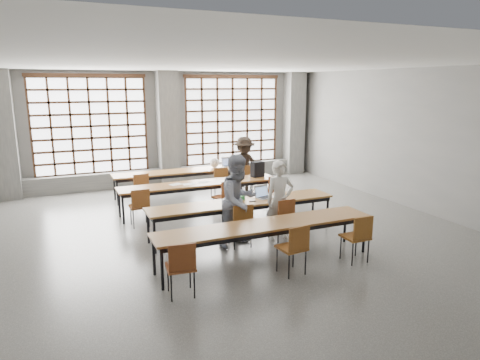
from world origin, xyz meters
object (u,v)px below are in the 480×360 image
at_px(desk_row_a, 185,173).
at_px(chair_near_mid, 295,244).
at_px(chair_back_left, 140,186).
at_px(green_box, 239,198).
at_px(phone, 253,201).
at_px(chair_front_left, 241,221).
at_px(chair_front_right, 283,215).
at_px(student_male, 280,200).
at_px(laptop_back, 228,164).
at_px(chair_near_left, 181,263).
at_px(chair_mid_left, 140,204).
at_px(student_back, 244,166).
at_px(mouse, 283,196).
at_px(desk_row_b, 200,185).
at_px(desk_row_d, 266,227).
at_px(red_pouch, 180,264).
at_px(chair_near_right, 358,234).
at_px(chair_back_right, 246,177).
at_px(backpack, 257,169).
at_px(chair_mid_right, 275,189).
at_px(desk_row_c, 243,204).
at_px(student_female, 239,201).
at_px(laptop_front, 263,195).
at_px(plastic_bag, 215,163).
at_px(chair_back_mid, 220,179).

bearing_deg(desk_row_a, chair_near_mid, -88.29).
height_order(chair_back_left, green_box, chair_back_left).
bearing_deg(phone, chair_front_left, -132.60).
height_order(chair_front_right, student_male, student_male).
bearing_deg(laptop_back, chair_near_left, -117.91).
distance_m(chair_mid_left, chair_near_left, 3.49).
distance_m(student_male, student_back, 3.72).
bearing_deg(mouse, desk_row_b, 121.34).
height_order(desk_row_d, red_pouch, desk_row_d).
bearing_deg(chair_near_mid, chair_mid_left, 118.23).
bearing_deg(phone, chair_near_mid, -95.19).
distance_m(desk_row_d, green_box, 1.59).
bearing_deg(chair_back_left, chair_near_right, -60.86).
bearing_deg(desk_row_a, desk_row_d, -90.42).
xyz_separation_m(desk_row_d, chair_front_right, (0.82, 0.86, -0.13)).
height_order(desk_row_a, chair_back_right, chair_back_right).
height_order(mouse, backpack, backpack).
height_order(desk_row_a, chair_mid_right, chair_mid_right).
bearing_deg(desk_row_d, chair_near_mid, -71.62).
bearing_deg(desk_row_c, student_female, -120.96).
distance_m(desk_row_c, chair_near_mid, 2.13).
height_order(laptop_front, mouse, laptop_front).
relative_size(desk_row_c, student_female, 2.21).
xyz_separation_m(desk_row_a, plastic_bag, (0.90, 0.05, 0.21)).
height_order(chair_near_mid, student_female, student_female).
distance_m(chair_near_mid, student_female, 1.69).
xyz_separation_m(chair_front_right, student_female, (-0.91, 0.13, 0.37)).
xyz_separation_m(desk_row_a, chair_mid_left, (-1.70, -2.26, -0.13)).
height_order(desk_row_b, chair_front_left, chair_front_left).
height_order(desk_row_a, phone, phone).
bearing_deg(plastic_bag, mouse, -86.51).
bearing_deg(red_pouch, chair_back_mid, 63.28).
relative_size(desk_row_a, plastic_bag, 13.99).
bearing_deg(chair_front_left, desk_row_a, 88.23).
bearing_deg(chair_near_mid, student_male, 69.58).
xyz_separation_m(chair_front_left, student_back, (1.73, 3.75, 0.29)).
bearing_deg(green_box, chair_near_left, -130.36).
relative_size(desk_row_a, desk_row_d, 1.00).
relative_size(desk_row_a, desk_row_c, 1.00).
xyz_separation_m(desk_row_c, mouse, (0.95, -0.02, 0.08)).
distance_m(chair_back_left, red_pouch, 5.05).
height_order(chair_near_mid, laptop_back, laptop_back).
bearing_deg(mouse, backpack, 79.71).
relative_size(chair_back_mid, student_male, 0.54).
bearing_deg(laptop_front, desk_row_a, 101.45).
height_order(desk_row_d, student_male, student_male).
height_order(student_female, green_box, student_female).
relative_size(chair_back_right, plastic_bag, 3.08).
distance_m(desk_row_b, desk_row_d, 3.49).
height_order(chair_back_mid, student_male, student_male).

